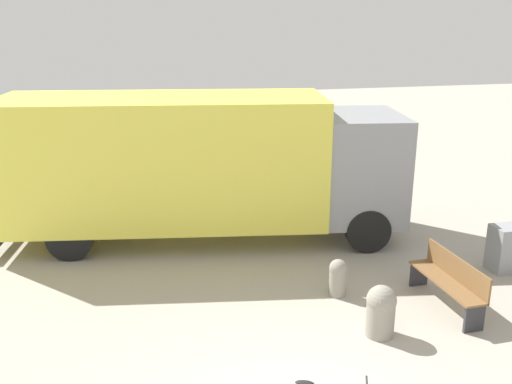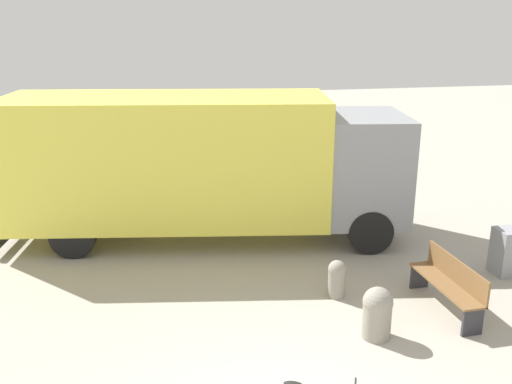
{
  "view_description": "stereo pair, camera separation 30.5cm",
  "coord_description": "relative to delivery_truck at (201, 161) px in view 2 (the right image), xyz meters",
  "views": [
    {
      "loc": [
        -1.61,
        -5.0,
        4.7
      ],
      "look_at": [
        0.61,
        4.47,
        1.64
      ],
      "focal_mm": 40.0,
      "sensor_mm": 36.0,
      "label": 1
    },
    {
      "loc": [
        -1.32,
        -5.07,
        4.7
      ],
      "look_at": [
        0.61,
        4.47,
        1.64
      ],
      "focal_mm": 40.0,
      "sensor_mm": 36.0,
      "label": 2
    }
  ],
  "objects": [
    {
      "name": "delivery_truck",
      "position": [
        0.0,
        0.0,
        0.0
      ],
      "size": [
        8.66,
        3.6,
        3.08
      ],
      "rotation": [
        0.0,
        0.0,
        -0.16
      ],
      "color": "#EAE04C",
      "rests_on": "ground"
    },
    {
      "name": "park_bench",
      "position": [
        3.61,
        -4.02,
        -1.23
      ],
      "size": [
        0.45,
        1.74,
        0.88
      ],
      "rotation": [
        0.0,
        0.0,
        1.6
      ],
      "color": "brown",
      "rests_on": "ground"
    },
    {
      "name": "bollard_far_bench",
      "position": [
        1.95,
        -3.23,
        -1.35
      ],
      "size": [
        0.31,
        0.31,
        0.67
      ],
      "color": "gray",
      "rests_on": "ground"
    },
    {
      "name": "bollard_near_bench",
      "position": [
        2.11,
        -4.59,
        -1.28
      ],
      "size": [
        0.46,
        0.46,
        0.82
      ],
      "color": "gray",
      "rests_on": "ground"
    },
    {
      "name": "utility_box",
      "position": [
        5.41,
        -2.99,
        -1.27
      ],
      "size": [
        0.56,
        0.48,
        0.89
      ],
      "color": "gray",
      "rests_on": "ground"
    }
  ]
}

